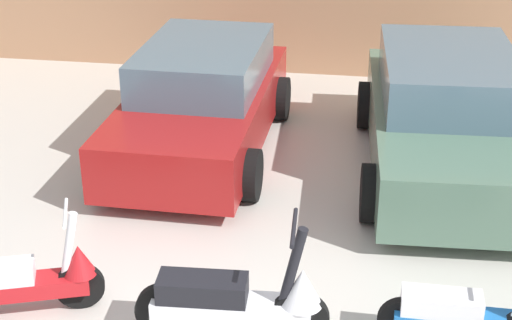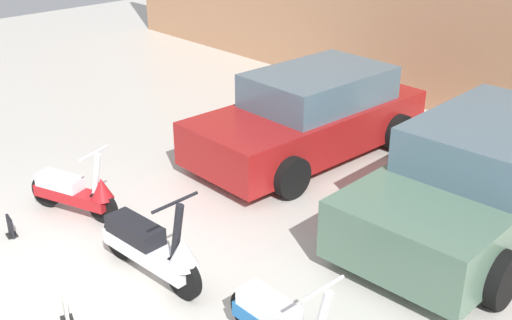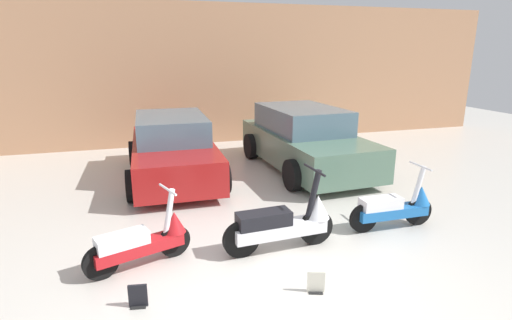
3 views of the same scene
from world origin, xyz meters
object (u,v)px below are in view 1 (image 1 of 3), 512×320
(scooter_front_center, at_px, (475,315))
(car_rear_center, at_px, (446,117))
(scooter_front_right, at_px, (240,300))
(car_rear_left, at_px, (201,101))
(scooter_front_left, at_px, (29,279))

(scooter_front_center, bearing_deg, car_rear_center, 91.18)
(scooter_front_right, height_order, car_rear_left, car_rear_left)
(car_rear_center, bearing_deg, car_rear_left, -95.89)
(car_rear_center, bearing_deg, scooter_front_right, -29.83)
(scooter_front_center, height_order, car_rear_left, car_rear_left)
(scooter_front_left, relative_size, car_rear_left, 0.34)
(scooter_front_left, height_order, car_rear_left, car_rear_left)
(car_rear_left, bearing_deg, scooter_front_right, 17.89)
(scooter_front_left, height_order, scooter_front_center, scooter_front_center)
(scooter_front_right, bearing_deg, scooter_front_center, 1.60)
(scooter_front_right, relative_size, scooter_front_center, 1.14)
(scooter_front_right, relative_size, car_rear_left, 0.41)
(scooter_front_center, bearing_deg, car_rear_left, 130.51)
(scooter_front_left, distance_m, car_rear_left, 3.74)
(scooter_front_left, distance_m, car_rear_center, 5.10)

